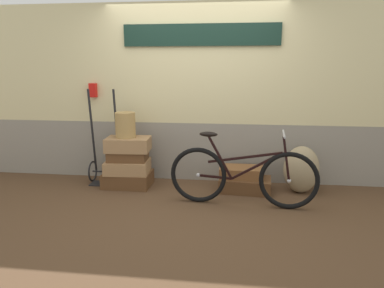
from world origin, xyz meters
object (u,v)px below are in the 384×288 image
(suitcase_1, at_px, (128,166))
(wicker_basket, at_px, (125,125))
(suitcase_2, at_px, (128,156))
(suitcase_0, at_px, (128,179))
(suitcase_3, at_px, (128,144))
(suitcase_4, at_px, (245,184))
(bicycle, at_px, (242,176))
(luggage_trolley, at_px, (106,162))
(burlap_sack, at_px, (301,169))
(suitcase_5, at_px, (241,172))

(suitcase_1, bearing_deg, wicker_basket, 121.26)
(suitcase_2, bearing_deg, suitcase_1, -117.96)
(suitcase_0, relative_size, suitcase_3, 1.10)
(suitcase_0, height_order, suitcase_4, suitcase_0)
(suitcase_2, bearing_deg, bicycle, -22.38)
(luggage_trolley, bearing_deg, burlap_sack, -1.68)
(luggage_trolley, distance_m, burlap_sack, 2.74)
(suitcase_1, relative_size, suitcase_5, 1.01)
(luggage_trolley, height_order, burlap_sack, luggage_trolley)
(suitcase_2, distance_m, bicycle, 1.66)
(suitcase_0, xyz_separation_m, suitcase_5, (1.59, 0.02, 0.15))
(suitcase_3, bearing_deg, suitcase_1, -148.16)
(suitcase_3, bearing_deg, burlap_sack, -2.86)
(wicker_basket, bearing_deg, burlap_sack, 0.68)
(burlap_sack, bearing_deg, suitcase_5, -178.49)
(suitcase_4, xyz_separation_m, bicycle, (-0.05, -0.52, 0.28))
(suitcase_2, xyz_separation_m, wicker_basket, (-0.02, 0.01, 0.43))
(suitcase_4, height_order, luggage_trolley, luggage_trolley)
(suitcase_1, bearing_deg, burlap_sack, -3.03)
(suitcase_2, bearing_deg, suitcase_3, -13.02)
(suitcase_2, xyz_separation_m, suitcase_3, (0.01, -0.00, 0.16))
(suitcase_0, xyz_separation_m, burlap_sack, (2.37, 0.04, 0.22))
(luggage_trolley, bearing_deg, suitcase_5, -2.97)
(suitcase_2, xyz_separation_m, suitcase_4, (1.63, -0.01, -0.35))
(suitcase_3, bearing_deg, luggage_trolley, 159.04)
(suitcase_4, bearing_deg, suitcase_3, -175.55)
(luggage_trolley, relative_size, bicycle, 0.76)
(suitcase_5, bearing_deg, burlap_sack, 1.85)
(suitcase_3, relative_size, luggage_trolley, 0.44)
(suitcase_0, distance_m, burlap_sack, 2.38)
(suitcase_5, bearing_deg, wicker_basket, -179.39)
(suitcase_2, bearing_deg, suitcase_5, -3.03)
(suitcase_2, relative_size, bicycle, 0.30)
(suitcase_1, bearing_deg, suitcase_4, -4.26)
(suitcase_0, bearing_deg, suitcase_1, -65.62)
(burlap_sack, distance_m, bicycle, 0.98)
(suitcase_0, relative_size, luggage_trolley, 0.48)
(suitcase_4, bearing_deg, suitcase_0, -175.64)
(luggage_trolley, relative_size, burlap_sack, 2.15)
(suitcase_2, distance_m, burlap_sack, 2.37)
(suitcase_0, height_order, bicycle, bicycle)
(burlap_sack, bearing_deg, bicycle, -144.07)
(suitcase_1, relative_size, luggage_trolley, 0.44)
(suitcase_5, distance_m, burlap_sack, 0.79)
(suitcase_3, xyz_separation_m, burlap_sack, (2.35, 0.04, -0.29))
(suitcase_0, height_order, suitcase_3, suitcase_3)
(suitcase_1, height_order, luggage_trolley, luggage_trolley)
(luggage_trolley, distance_m, bicycle, 2.06)
(suitcase_1, relative_size, burlap_sack, 0.94)
(suitcase_0, distance_m, wicker_basket, 0.77)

